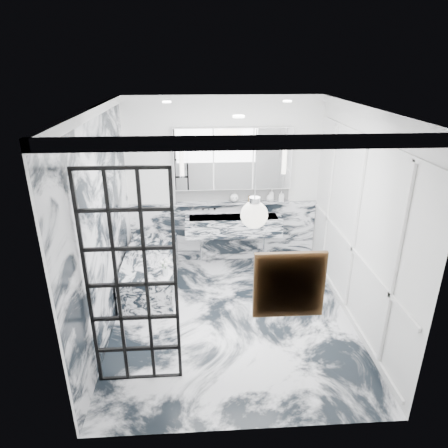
{
  "coord_description": "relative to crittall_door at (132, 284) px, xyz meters",
  "views": [
    {
      "loc": [
        -0.4,
        -4.57,
        3.29
      ],
      "look_at": [
        -0.07,
        0.5,
        1.19
      ],
      "focal_mm": 32.0,
      "sensor_mm": 36.0,
      "label": 1
    }
  ],
  "objects": [
    {
      "name": "marble_clad_left",
      "position": [
        -0.48,
        1.05,
        0.14
      ],
      "size": [
        0.02,
        3.56,
        2.68
      ],
      "primitive_type": "cube",
      "color": "silver",
      "rests_on": "floor"
    },
    {
      "name": "sconce_left",
      "position": [
        0.43,
        2.68,
        0.58
      ],
      "size": [
        0.07,
        0.07,
        0.4
      ],
      "primitive_type": "cylinder",
      "color": "white",
      "rests_on": "mirror_cabinet"
    },
    {
      "name": "sconce_right",
      "position": [
        2.07,
        2.68,
        0.58
      ],
      "size": [
        0.07,
        0.07,
        0.4
      ],
      "primitive_type": "cylinder",
      "color": "white",
      "rests_on": "mirror_cabinet"
    },
    {
      "name": "flower_vase",
      "position": [
        0.21,
        1.31,
        -0.59
      ],
      "size": [
        0.07,
        0.07,
        0.12
      ],
      "primitive_type": "cylinder",
      "color": "silver",
      "rests_on": "bathtub"
    },
    {
      "name": "pendant_light",
      "position": [
        1.2,
        -0.12,
        0.77
      ],
      "size": [
        0.25,
        0.25,
        0.25
      ],
      "primitive_type": "sphere",
      "color": "white",
      "rests_on": "ceiling"
    },
    {
      "name": "subway_tile",
      "position": [
        1.25,
        2.83,
        0.0
      ],
      "size": [
        1.9,
        0.03,
        0.23
      ],
      "primitive_type": "cube",
      "color": "white",
      "rests_on": "wall_back"
    },
    {
      "name": "amber_bottle",
      "position": [
        1.53,
        2.76,
        -0.06
      ],
      "size": [
        0.04,
        0.04,
        0.1
      ],
      "primitive_type": "cylinder",
      "color": "#8C5919",
      "rests_on": "ledge"
    },
    {
      "name": "bathtub",
      "position": [
        -0.07,
        1.94,
        -0.93
      ],
      "size": [
        0.75,
        1.65,
        0.55
      ],
      "primitive_type": "cube",
      "color": "silver",
      "rests_on": "floor"
    },
    {
      "name": "wall_back",
      "position": [
        1.1,
        2.85,
        0.2
      ],
      "size": [
        3.6,
        0.0,
        3.6
      ],
      "primitive_type": "plane",
      "rotation": [
        1.57,
        0.0,
        0.0
      ],
      "color": "white",
      "rests_on": "floor"
    },
    {
      "name": "soap_bottle_c",
      "position": [
        1.88,
        2.76,
        -0.03
      ],
      "size": [
        0.15,
        0.15,
        0.17
      ],
      "primitive_type": "imported",
      "rotation": [
        0.0,
        0.0,
        0.14
      ],
      "color": "silver",
      "rests_on": "ledge"
    },
    {
      "name": "ledge",
      "position": [
        1.25,
        2.77,
        -0.13
      ],
      "size": [
        1.9,
        0.14,
        0.04
      ],
      "primitive_type": "cube",
      "color": "silver",
      "rests_on": "wall_back"
    },
    {
      "name": "mirror_cabinet",
      "position": [
        1.25,
        2.77,
        0.62
      ],
      "size": [
        1.9,
        0.16,
        1.0
      ],
      "primitive_type": "cube",
      "color": "white",
      "rests_on": "wall_back"
    },
    {
      "name": "floor",
      "position": [
        1.1,
        1.05,
        -1.2
      ],
      "size": [
        3.6,
        3.6,
        0.0
      ],
      "primitive_type": "plane",
      "color": "silver",
      "rests_on": "ground"
    },
    {
      "name": "ceiling",
      "position": [
        1.1,
        1.05,
        1.6
      ],
      "size": [
        3.6,
        3.6,
        0.0
      ],
      "primitive_type": "plane",
      "rotation": [
        3.14,
        0.0,
        0.0
      ],
      "color": "white",
      "rests_on": "wall_back"
    },
    {
      "name": "marble_clad_back",
      "position": [
        1.1,
        2.82,
        -0.68
      ],
      "size": [
        3.18,
        0.05,
        1.05
      ],
      "primitive_type": "cube",
      "color": "silver",
      "rests_on": "floor"
    },
    {
      "name": "soap_bottle_a",
      "position": [
        1.9,
        2.76,
        -0.01
      ],
      "size": [
        0.1,
        0.1,
        0.21
      ],
      "primitive_type": "imported",
      "rotation": [
        0.0,
        0.0,
        0.22
      ],
      "color": "#8C5919",
      "rests_on": "ledge"
    },
    {
      "name": "wall_right",
      "position": [
        2.7,
        1.05,
        0.2
      ],
      "size": [
        0.0,
        3.6,
        3.6
      ],
      "primitive_type": "plane",
      "rotation": [
        1.57,
        0.0,
        -1.57
      ],
      "color": "white",
      "rests_on": "floor"
    },
    {
      "name": "crittall_door",
      "position": [
        0.0,
        0.0,
        0.0
      ],
      "size": [
        0.88,
        0.04,
        2.4
      ],
      "primitive_type": null,
      "rotation": [
        0.0,
        0.0,
        0.0
      ],
      "color": "black",
      "rests_on": "floor"
    },
    {
      "name": "trough_sink",
      "position": [
        1.25,
        2.6,
        -0.47
      ],
      "size": [
        1.6,
        0.45,
        0.3
      ],
      "primitive_type": "cube",
      "color": "silver",
      "rests_on": "wall_back"
    },
    {
      "name": "panel_molding",
      "position": [
        2.68,
        1.05,
        0.1
      ],
      "size": [
        0.03,
        3.4,
        2.3
      ],
      "primitive_type": "cube",
      "color": "white",
      "rests_on": "floor"
    },
    {
      "name": "face_pot",
      "position": [
        1.27,
        2.76,
        -0.04
      ],
      "size": [
        0.14,
        0.14,
        0.14
      ],
      "primitive_type": "sphere",
      "color": "white",
      "rests_on": "ledge"
    },
    {
      "name": "soap_bottle_b",
      "position": [
        2.07,
        2.76,
        -0.02
      ],
      "size": [
        0.09,
        0.09,
        0.18
      ],
      "primitive_type": "imported",
      "rotation": [
        0.0,
        0.0,
        -0.06
      ],
      "color": "#4C4C51",
      "rests_on": "ledge"
    },
    {
      "name": "wall_front",
      "position": [
        1.1,
        -0.75,
        0.2
      ],
      "size": [
        3.6,
        0.0,
        3.6
      ],
      "primitive_type": "plane",
      "rotation": [
        -1.57,
        0.0,
        0.0
      ],
      "color": "white",
      "rests_on": "floor"
    },
    {
      "name": "wall_left",
      "position": [
        -0.5,
        1.05,
        0.2
      ],
      "size": [
        0.0,
        3.6,
        3.6
      ],
      "primitive_type": "plane",
      "rotation": [
        1.57,
        0.0,
        1.57
      ],
      "color": "white",
      "rests_on": "floor"
    },
    {
      "name": "artwork",
      "position": [
        1.42,
        -0.71,
        0.37
      ],
      "size": [
        0.5,
        0.05,
        0.5
      ],
      "primitive_type": "cube",
      "color": "orange",
      "rests_on": "wall_front"
    }
  ]
}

